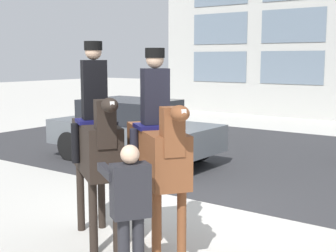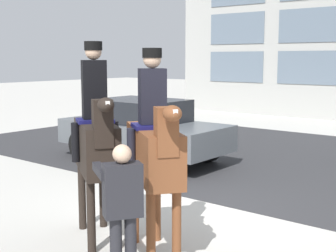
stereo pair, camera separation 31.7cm
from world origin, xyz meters
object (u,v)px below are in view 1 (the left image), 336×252
object	(u,v)px
mounted_horse_lead	(97,142)
pedestrian_bystander	(129,207)
mounted_horse_companion	(157,149)
street_car_near_lane	(132,129)

from	to	relation	value
mounted_horse_lead	pedestrian_bystander	size ratio (longest dim) A/B	1.68
mounted_horse_companion	mounted_horse_lead	bearing A→B (deg)	-139.91
pedestrian_bystander	mounted_horse_companion	bearing A→B (deg)	-38.01
mounted_horse_companion	pedestrian_bystander	xyz separation A→B (m)	(0.31, -0.90, -0.44)
mounted_horse_lead	mounted_horse_companion	bearing A→B (deg)	37.26
pedestrian_bystander	street_car_near_lane	xyz separation A→B (m)	(-4.25, 5.07, -0.16)
mounted_horse_companion	pedestrian_bystander	bearing A→B (deg)	-34.10
pedestrian_bystander	mounted_horse_lead	bearing A→B (deg)	-0.33
street_car_near_lane	mounted_horse_companion	bearing A→B (deg)	-46.58
mounted_horse_lead	street_car_near_lane	size ratio (longest dim) A/B	0.64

